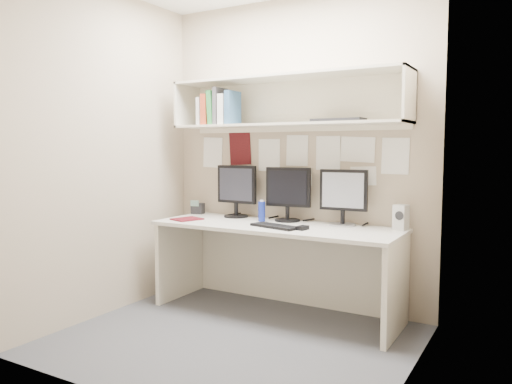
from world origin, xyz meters
The scene contains 19 objects.
floor centered at (0.00, 0.00, 0.00)m, with size 2.40×2.00×0.01m, color #444549.
wall_back centered at (0.00, 1.00, 1.30)m, with size 2.40×0.02×2.60m, color tan.
wall_front centered at (0.00, -1.00, 1.30)m, with size 2.40×0.02×2.60m, color tan.
wall_left centered at (-1.20, 0.00, 1.30)m, with size 0.02×2.00×2.60m, color tan.
wall_right centered at (1.20, 0.00, 1.30)m, with size 0.02×2.00×2.60m, color tan.
desk centered at (0.00, 0.65, 0.37)m, with size 2.00×0.70×0.73m.
overhead_hutch centered at (0.00, 0.86, 1.72)m, with size 2.00×0.38×0.40m.
pinned_papers centered at (0.00, 0.99, 1.25)m, with size 1.92×0.01×0.48m, color white, non-canonical shape.
monitor_left centered at (-0.51, 0.87, 0.98)m, with size 0.39×0.22×0.46m.
monitor_center centered at (0.00, 0.87, 0.98)m, with size 0.39×0.21×0.45m.
monitor_right centered at (0.48, 0.87, 0.97)m, with size 0.38×0.21×0.44m.
keyboard centered at (0.06, 0.51, 0.74)m, with size 0.40×0.14×0.02m, color black.
mouse centered at (0.29, 0.51, 0.75)m, with size 0.06×0.10×0.03m, color black.
speaker centered at (0.93, 0.88, 0.82)m, with size 0.11×0.12×0.19m.
blue_bottle centered at (-0.19, 0.75, 0.82)m, with size 0.06×0.06×0.18m.
maroon_notebook centered at (-0.78, 0.51, 0.74)m, with size 0.19×0.23×0.01m, color #560E17.
desk_phone centered at (-0.94, 0.87, 0.78)m, with size 0.12×0.12×0.13m.
book_stack centered at (-0.61, 0.75, 1.68)m, with size 0.34×0.19×0.32m.
hutch_tray centered at (0.44, 0.83, 1.55)m, with size 0.41×0.16×0.03m, color black.
Camera 1 is at (1.83, -2.86, 1.34)m, focal length 35.00 mm.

